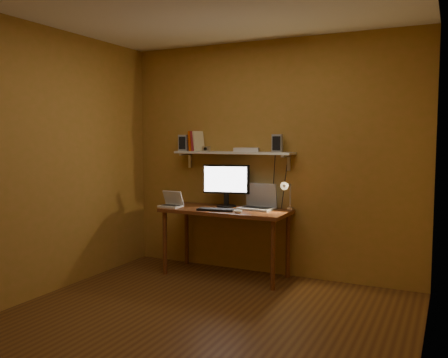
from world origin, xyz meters
The scene contains 14 objects.
room centered at (0.00, 0.00, 1.30)m, with size 3.44×3.24×2.64m.
desk centered at (-0.38, 1.28, 0.66)m, with size 1.40×0.60×0.75m.
wall_shelf centered at (-0.38, 1.47, 1.36)m, with size 1.40×0.25×0.21m.
monitor centered at (-0.45, 1.43, 1.02)m, with size 0.52×0.27×0.48m.
laptop centered at (-0.06, 1.44, 0.82)m, with size 0.39×0.30×0.28m.
netbook centered at (-1.00, 1.16, 0.80)m, with size 0.26×0.19×0.18m.
keyboard centered at (-0.42, 1.12, 0.76)m, with size 0.40×0.13×0.02m, color black.
mouse centered at (-0.15, 1.09, 0.77)m, with size 0.10×0.06×0.03m, color silver.
desk_lamp centered at (0.28, 1.41, 0.96)m, with size 0.09×0.23×0.38m.
speaker_left centered at (-1.02, 1.48, 1.47)m, with size 0.11×0.11×0.19m, color gray.
speaker_right centered at (0.14, 1.48, 1.47)m, with size 0.11×0.11×0.19m, color gray.
books centered at (-0.87, 1.50, 1.49)m, with size 0.15×0.17×0.23m.
shelf_camera centered at (-0.70, 1.42, 1.40)m, with size 0.10×0.05×0.06m.
router centered at (-0.22, 1.48, 1.40)m, with size 0.27×0.18×0.05m, color silver.
Camera 1 is at (1.85, -3.37, 1.53)m, focal length 38.00 mm.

